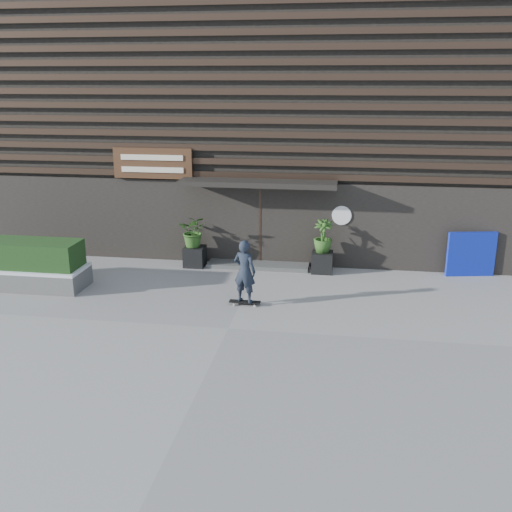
% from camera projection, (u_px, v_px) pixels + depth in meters
% --- Properties ---
extents(ground, '(80.00, 80.00, 0.00)m').
position_uv_depth(ground, '(228.00, 329.00, 13.21)').
color(ground, gray).
rests_on(ground, ground).
extents(entrance_step, '(3.00, 0.80, 0.12)m').
position_uv_depth(entrance_step, '(258.00, 265.00, 17.55)').
color(entrance_step, '#464644').
rests_on(entrance_step, ground).
extents(planter_pot_left, '(0.60, 0.60, 0.60)m').
position_uv_depth(planter_pot_left, '(195.00, 256.00, 17.57)').
color(planter_pot_left, black).
rests_on(planter_pot_left, ground).
extents(bamboo_left, '(0.86, 0.75, 0.96)m').
position_uv_depth(bamboo_left, '(194.00, 231.00, 17.34)').
color(bamboo_left, '#2D591E').
rests_on(bamboo_left, planter_pot_left).
extents(planter_pot_right, '(0.60, 0.60, 0.60)m').
position_uv_depth(planter_pot_right, '(322.00, 262.00, 17.01)').
color(planter_pot_right, black).
rests_on(planter_pot_right, ground).
extents(bamboo_right, '(0.54, 0.54, 0.96)m').
position_uv_depth(bamboo_right, '(323.00, 236.00, 16.79)').
color(bamboo_right, '#2D591E').
rests_on(bamboo_right, planter_pot_right).
extents(raised_bed, '(3.50, 1.20, 0.50)m').
position_uv_depth(raised_bed, '(22.00, 277.00, 15.88)').
color(raised_bed, '#50504D').
rests_on(raised_bed, ground).
extents(snow_layer, '(3.50, 1.20, 0.08)m').
position_uv_depth(snow_layer, '(21.00, 267.00, 15.79)').
color(snow_layer, white).
rests_on(snow_layer, raised_bed).
extents(hedge, '(3.30, 1.00, 0.70)m').
position_uv_depth(hedge, '(19.00, 253.00, 15.68)').
color(hedge, '#173513').
rests_on(hedge, snow_layer).
extents(blue_tarp, '(1.37, 0.38, 1.28)m').
position_uv_depth(blue_tarp, '(471.00, 254.00, 16.59)').
color(blue_tarp, '#0C1DA8').
rests_on(blue_tarp, ground).
extents(building, '(18.00, 11.00, 8.00)m').
position_uv_depth(building, '(280.00, 119.00, 21.48)').
color(building, black).
rests_on(building, ground).
extents(skateboarder, '(0.78, 0.52, 1.67)m').
position_uv_depth(skateboarder, '(245.00, 272.00, 14.35)').
color(skateboarder, black).
rests_on(skateboarder, ground).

